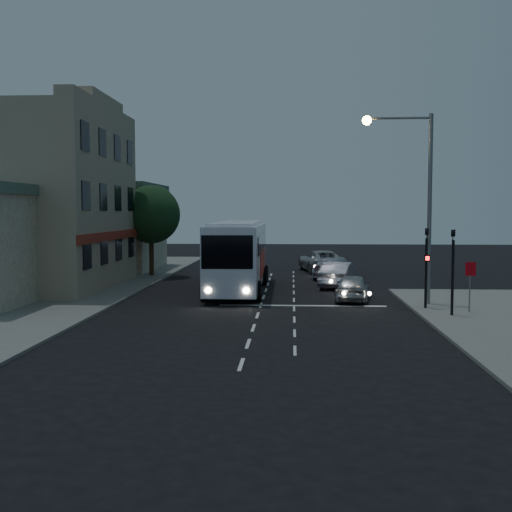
# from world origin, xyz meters

# --- Properties ---
(ground) EXTENTS (120.00, 120.00, 0.00)m
(ground) POSITION_xyz_m (0.00, 0.00, 0.00)
(ground) COLOR black
(sidewalk_far) EXTENTS (12.00, 50.00, 0.12)m
(sidewalk_far) POSITION_xyz_m (-13.00, 8.00, 0.06)
(sidewalk_far) COLOR slate
(sidewalk_far) RESTS_ON ground
(road_markings) EXTENTS (8.00, 30.55, 0.01)m
(road_markings) POSITION_xyz_m (1.29, 3.31, 0.00)
(road_markings) COLOR silver
(road_markings) RESTS_ON ground
(tour_bus) EXTENTS (3.05, 12.85, 3.93)m
(tour_bus) POSITION_xyz_m (-1.57, 7.76, 2.13)
(tour_bus) COLOR white
(tour_bus) RESTS_ON ground
(car_suv) EXTENTS (2.18, 4.22, 1.37)m
(car_suv) POSITION_xyz_m (4.56, 3.80, 0.69)
(car_suv) COLOR #A4A5A8
(car_suv) RESTS_ON ground
(car_sedan_a) EXTENTS (2.73, 4.93, 1.54)m
(car_sedan_a) POSITION_xyz_m (4.27, 9.55, 0.77)
(car_sedan_a) COLOR #AAA9B7
(car_sedan_a) RESTS_ON ground
(car_sedan_b) EXTENTS (3.07, 5.27, 1.44)m
(car_sedan_b) POSITION_xyz_m (4.15, 14.66, 0.72)
(car_sedan_b) COLOR silver
(car_sedan_b) RESTS_ON ground
(car_sedan_c) EXTENTS (3.66, 6.19, 1.61)m
(car_sedan_c) POSITION_xyz_m (3.70, 19.53, 0.81)
(car_sedan_c) COLOR #B5B5B5
(car_sedan_c) RESTS_ON ground
(traffic_signal_main) EXTENTS (0.25, 0.35, 4.10)m
(traffic_signal_main) POSITION_xyz_m (7.60, 0.78, 2.42)
(traffic_signal_main) COLOR black
(traffic_signal_main) RESTS_ON sidewalk_near
(traffic_signal_side) EXTENTS (0.18, 0.15, 4.10)m
(traffic_signal_side) POSITION_xyz_m (8.30, -1.20, 2.42)
(traffic_signal_side) COLOR black
(traffic_signal_side) RESTS_ON sidewalk_near
(regulatory_sign) EXTENTS (0.45, 0.12, 2.20)m
(regulatory_sign) POSITION_xyz_m (9.30, -0.24, 1.60)
(regulatory_sign) COLOR slate
(regulatory_sign) RESTS_ON sidewalk_near
(streetlight) EXTENTS (3.32, 0.44, 9.00)m
(streetlight) POSITION_xyz_m (7.34, 2.20, 5.73)
(streetlight) COLOR slate
(streetlight) RESTS_ON sidewalk_near
(main_building) EXTENTS (10.12, 12.00, 11.00)m
(main_building) POSITION_xyz_m (-13.96, 8.00, 5.16)
(main_building) COLOR gray
(main_building) RESTS_ON sidewalk_far
(low_building_north) EXTENTS (9.40, 9.40, 6.50)m
(low_building_north) POSITION_xyz_m (-13.50, 20.00, 3.39)
(low_building_north) COLOR gray
(low_building_north) RESTS_ON sidewalk_far
(street_tree) EXTENTS (4.00, 4.00, 6.20)m
(street_tree) POSITION_xyz_m (-8.21, 15.02, 4.50)
(street_tree) COLOR black
(street_tree) RESTS_ON sidewalk_far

